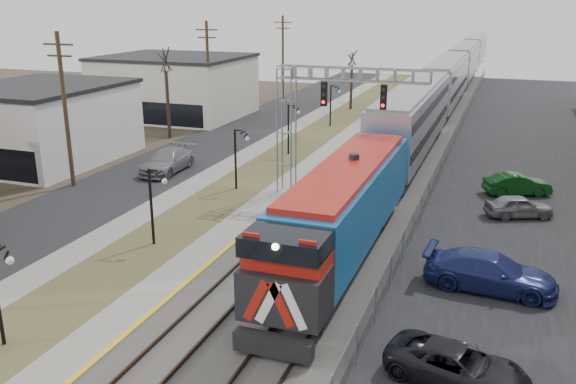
% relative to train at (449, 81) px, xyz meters
% --- Properties ---
extents(street_west, '(7.00, 120.00, 0.04)m').
position_rel_train_xyz_m(street_west, '(-17.00, -31.14, -2.92)').
color(street_west, black).
rests_on(street_west, ground).
extents(sidewalk, '(2.00, 120.00, 0.08)m').
position_rel_train_xyz_m(sidewalk, '(-12.50, -31.14, -2.90)').
color(sidewalk, gray).
rests_on(sidewalk, ground).
extents(grass_median, '(4.00, 120.00, 0.06)m').
position_rel_train_xyz_m(grass_median, '(-9.50, -31.14, -2.91)').
color(grass_median, '#4C4D29').
rests_on(grass_median, ground).
extents(platform, '(2.00, 120.00, 0.24)m').
position_rel_train_xyz_m(platform, '(-6.50, -31.14, -2.82)').
color(platform, gray).
rests_on(platform, ground).
extents(ballast_bed, '(8.00, 120.00, 0.20)m').
position_rel_train_xyz_m(ballast_bed, '(-1.50, -31.14, -2.84)').
color(ballast_bed, '#595651').
rests_on(ballast_bed, ground).
extents(parking_lot, '(16.00, 120.00, 0.04)m').
position_rel_train_xyz_m(parking_lot, '(10.50, -31.14, -2.92)').
color(parking_lot, black).
rests_on(parking_lot, ground).
extents(platform_edge, '(0.24, 120.00, 0.01)m').
position_rel_train_xyz_m(platform_edge, '(-5.62, -31.14, -2.69)').
color(platform_edge, gold).
rests_on(platform_edge, platform).
extents(track_near, '(1.58, 120.00, 0.15)m').
position_rel_train_xyz_m(track_near, '(-3.50, -31.14, -2.66)').
color(track_near, '#2D2119').
rests_on(track_near, ballast_bed).
extents(track_far, '(1.58, 120.00, 0.15)m').
position_rel_train_xyz_m(track_far, '(-0.00, -31.14, -2.66)').
color(track_far, '#2D2119').
rests_on(track_far, ballast_bed).
extents(train, '(3.00, 108.65, 5.33)m').
position_rel_train_xyz_m(train, '(0.00, 0.00, 0.00)').
color(train, '#125798').
rests_on(train, ground).
extents(signal_gantry, '(9.00, 1.07, 8.15)m').
position_rel_train_xyz_m(signal_gantry, '(-4.28, -38.15, 2.65)').
color(signal_gantry, gray).
rests_on(signal_gantry, ground).
extents(lampposts, '(0.14, 62.14, 4.00)m').
position_rel_train_xyz_m(lampposts, '(-9.50, -47.86, -0.94)').
color(lampposts, black).
rests_on(lampposts, ground).
extents(utility_poles, '(0.28, 80.28, 10.00)m').
position_rel_train_xyz_m(utility_poles, '(-20.00, -41.14, 2.06)').
color(utility_poles, '#4C3823').
rests_on(utility_poles, ground).
extents(fence, '(0.04, 120.00, 1.60)m').
position_rel_train_xyz_m(fence, '(2.70, -31.14, -2.14)').
color(fence, gray).
rests_on(fence, ground).
extents(bare_trees, '(12.30, 42.30, 5.95)m').
position_rel_train_xyz_m(bare_trees, '(-18.16, -27.23, -0.24)').
color(bare_trees, '#382D23').
rests_on(bare_trees, ground).
extents(car_lot_c, '(4.93, 3.07, 1.27)m').
position_rel_train_xyz_m(car_lot_c, '(5.97, -54.97, -2.30)').
color(car_lot_c, black).
rests_on(car_lot_c, ground).
extents(car_lot_d, '(5.65, 2.60, 1.60)m').
position_rel_train_xyz_m(car_lot_d, '(6.66, -47.60, -2.14)').
color(car_lot_d, navy).
rests_on(car_lot_d, ground).
extents(car_lot_e, '(4.03, 2.85, 1.27)m').
position_rel_train_xyz_m(car_lot_e, '(7.83, -37.54, -2.30)').
color(car_lot_e, slate).
rests_on(car_lot_e, ground).
extents(car_lot_f, '(4.31, 2.86, 1.34)m').
position_rel_train_xyz_m(car_lot_f, '(7.71, -33.18, -2.27)').
color(car_lot_f, '#0C3D12').
rests_on(car_lot_f, ground).
extents(car_street_b, '(2.54, 5.64, 1.60)m').
position_rel_train_xyz_m(car_street_b, '(-15.88, -35.97, -2.14)').
color(car_street_b, gray).
rests_on(car_street_b, ground).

